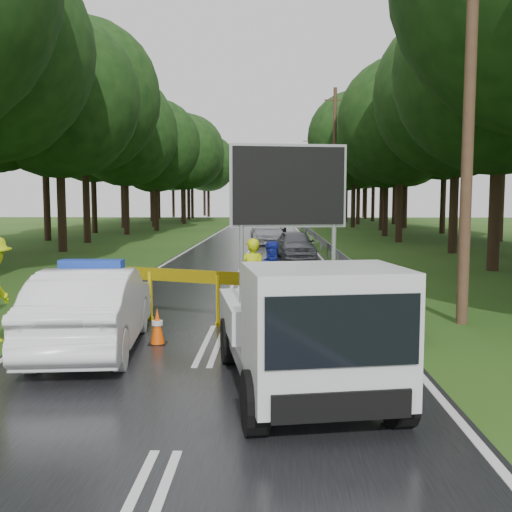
{
  "coord_description": "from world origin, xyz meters",
  "views": [
    {
      "loc": [
        1.11,
        -10.23,
        2.65
      ],
      "look_at": [
        0.71,
        3.57,
        1.3
      ],
      "focal_mm": 40.0,
      "sensor_mm": 36.0,
      "label": 1
    }
  ],
  "objects_px": {
    "queue_car_second": "(267,232)",
    "queue_car_third": "(270,227)",
    "queue_car_first": "(295,244)",
    "barrier": "(183,283)",
    "work_truck": "(304,328)",
    "officer": "(252,275)",
    "queue_car_fourth": "(269,221)",
    "police_sedan": "(93,309)",
    "civilian": "(274,277)"
  },
  "relations": [
    {
      "from": "queue_car_second",
      "to": "queue_car_third",
      "type": "relative_size",
      "value": 0.97
    },
    {
      "from": "queue_car_first",
      "to": "queue_car_second",
      "type": "height_order",
      "value": "queue_car_second"
    },
    {
      "from": "queue_car_third",
      "to": "barrier",
      "type": "bearing_deg",
      "value": -94.07
    },
    {
      "from": "work_truck",
      "to": "queue_car_second",
      "type": "height_order",
      "value": "work_truck"
    },
    {
      "from": "queue_car_second",
      "to": "officer",
      "type": "bearing_deg",
      "value": -95.15
    },
    {
      "from": "barrier",
      "to": "queue_car_fourth",
      "type": "bearing_deg",
      "value": 107.28
    },
    {
      "from": "work_truck",
      "to": "queue_car_first",
      "type": "xyz_separation_m",
      "value": [
        0.61,
        18.37,
        -0.28
      ]
    },
    {
      "from": "police_sedan",
      "to": "queue_car_first",
      "type": "xyz_separation_m",
      "value": [
        4.2,
        16.14,
        -0.08
      ]
    },
    {
      "from": "work_truck",
      "to": "queue_car_fourth",
      "type": "height_order",
      "value": "work_truck"
    },
    {
      "from": "barrier",
      "to": "officer",
      "type": "height_order",
      "value": "officer"
    },
    {
      "from": "police_sedan",
      "to": "queue_car_second",
      "type": "distance_m",
      "value": 25.24
    },
    {
      "from": "queue_car_first",
      "to": "queue_car_fourth",
      "type": "xyz_separation_m",
      "value": [
        -1.35,
        24.62,
        0.14
      ]
    },
    {
      "from": "civilian",
      "to": "queue_car_second",
      "type": "height_order",
      "value": "civilian"
    },
    {
      "from": "police_sedan",
      "to": "work_truck",
      "type": "height_order",
      "value": "work_truck"
    },
    {
      "from": "police_sedan",
      "to": "queue_car_first",
      "type": "distance_m",
      "value": 16.67
    },
    {
      "from": "barrier",
      "to": "queue_car_first",
      "type": "height_order",
      "value": "queue_car_first"
    },
    {
      "from": "barrier",
      "to": "queue_car_fourth",
      "type": "height_order",
      "value": "queue_car_fourth"
    },
    {
      "from": "police_sedan",
      "to": "barrier",
      "type": "relative_size",
      "value": 1.69
    },
    {
      "from": "work_truck",
      "to": "police_sedan",
      "type": "bearing_deg",
      "value": 138.2
    },
    {
      "from": "work_truck",
      "to": "queue_car_third",
      "type": "bearing_deg",
      "value": 81.05
    },
    {
      "from": "officer",
      "to": "queue_car_third",
      "type": "distance_m",
      "value": 29.51
    },
    {
      "from": "police_sedan",
      "to": "queue_car_first",
      "type": "bearing_deg",
      "value": -110.8
    },
    {
      "from": "work_truck",
      "to": "officer",
      "type": "distance_m",
      "value": 5.84
    },
    {
      "from": "queue_car_first",
      "to": "police_sedan",
      "type": "bearing_deg",
      "value": -110.56
    },
    {
      "from": "queue_car_first",
      "to": "queue_car_third",
      "type": "xyz_separation_m",
      "value": [
        -1.2,
        16.91,
        0.04
      ]
    },
    {
      "from": "officer",
      "to": "queue_car_second",
      "type": "relative_size",
      "value": 0.37
    },
    {
      "from": "work_truck",
      "to": "queue_car_first",
      "type": "bearing_deg",
      "value": 78.2
    },
    {
      "from": "police_sedan",
      "to": "officer",
      "type": "xyz_separation_m",
      "value": [
        2.68,
        3.53,
        0.15
      ]
    },
    {
      "from": "barrier",
      "to": "queue_car_fourth",
      "type": "relative_size",
      "value": 0.56
    },
    {
      "from": "civilian",
      "to": "queue_car_first",
      "type": "relative_size",
      "value": 0.44
    },
    {
      "from": "police_sedan",
      "to": "officer",
      "type": "height_order",
      "value": "officer"
    },
    {
      "from": "civilian",
      "to": "queue_car_fourth",
      "type": "xyz_separation_m",
      "value": [
        -0.35,
        37.34,
        -0.06
      ]
    },
    {
      "from": "work_truck",
      "to": "queue_car_second",
      "type": "distance_m",
      "value": 27.32
    },
    {
      "from": "queue_car_second",
      "to": "queue_car_third",
      "type": "distance_m",
      "value": 7.97
    },
    {
      "from": "queue_car_first",
      "to": "queue_car_third",
      "type": "bearing_deg",
      "value": 88.09
    },
    {
      "from": "queue_car_second",
      "to": "civilian",
      "type": "bearing_deg",
      "value": -93.77
    },
    {
      "from": "queue_car_third",
      "to": "police_sedan",
      "type": "bearing_deg",
      "value": -96.01
    },
    {
      "from": "police_sedan",
      "to": "queue_car_fourth",
      "type": "distance_m",
      "value": 40.86
    },
    {
      "from": "queue_car_second",
      "to": "police_sedan",
      "type": "bearing_deg",
      "value": -101.17
    },
    {
      "from": "officer",
      "to": "queue_car_first",
      "type": "relative_size",
      "value": 0.46
    },
    {
      "from": "officer",
      "to": "queue_car_third",
      "type": "relative_size",
      "value": 0.35
    },
    {
      "from": "barrier",
      "to": "queue_car_first",
      "type": "bearing_deg",
      "value": 97.66
    },
    {
      "from": "queue_car_second",
      "to": "queue_car_fourth",
      "type": "distance_m",
      "value": 15.68
    },
    {
      "from": "police_sedan",
      "to": "officer",
      "type": "distance_m",
      "value": 4.44
    },
    {
      "from": "work_truck",
      "to": "queue_car_third",
      "type": "relative_size",
      "value": 0.92
    },
    {
      "from": "barrier",
      "to": "civilian",
      "type": "height_order",
      "value": "civilian"
    },
    {
      "from": "police_sedan",
      "to": "work_truck",
      "type": "distance_m",
      "value": 4.23
    },
    {
      "from": "barrier",
      "to": "queue_car_fourth",
      "type": "xyz_separation_m",
      "value": [
        1.6,
        38.52,
        -0.1
      ]
    },
    {
      "from": "barrier",
      "to": "queue_car_third",
      "type": "height_order",
      "value": "queue_car_third"
    },
    {
      "from": "barrier",
      "to": "officer",
      "type": "relative_size",
      "value": 1.53
    }
  ]
}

